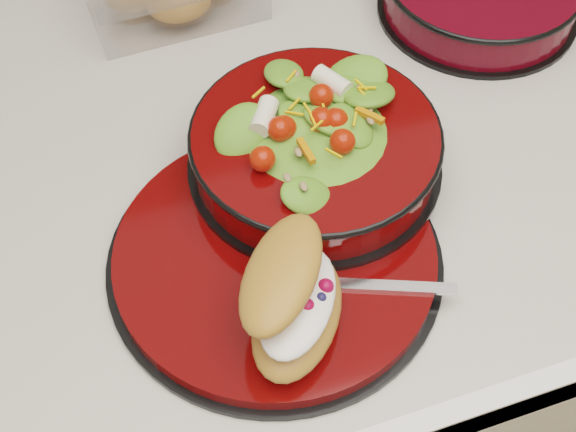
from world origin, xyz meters
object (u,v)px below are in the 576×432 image
object	(u,v)px
croissant	(295,298)
salad_bowl	(315,140)
dinner_plate	(276,257)
island_counter	(397,292)
fork	(365,285)

from	to	relation	value
croissant	salad_bowl	bearing A→B (deg)	9.83
dinner_plate	croissant	xyz separation A→B (m)	(-0.01, -0.07, 0.05)
island_counter	fork	xyz separation A→B (m)	(-0.19, -0.23, 0.47)
island_counter	dinner_plate	xyz separation A→B (m)	(-0.25, -0.17, 0.46)
dinner_plate	salad_bowl	size ratio (longest dim) A/B	1.25
salad_bowl	dinner_plate	bearing A→B (deg)	-129.04
salad_bowl	croissant	bearing A→B (deg)	-115.68
croissant	fork	world-z (taller)	croissant
island_counter	croissant	distance (m)	0.62
salad_bowl	croissant	world-z (taller)	salad_bowl
island_counter	dinner_plate	world-z (taller)	dinner_plate
island_counter	croissant	bearing A→B (deg)	-136.77
island_counter	croissant	size ratio (longest dim) A/B	7.69
salad_bowl	croissant	distance (m)	0.18
dinner_plate	island_counter	bearing A→B (deg)	33.88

